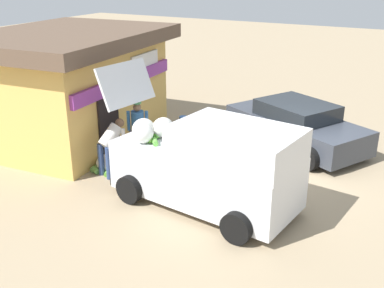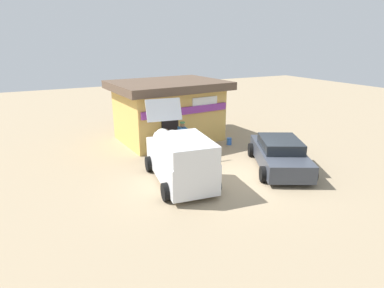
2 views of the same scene
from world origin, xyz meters
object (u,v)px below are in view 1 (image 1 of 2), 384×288
Objects in this scene: customer_bending at (110,143)px; storefront_bar at (70,84)px; vendor_standing at (138,127)px; unloaded_banana_pile at (105,164)px; delivery_van at (210,165)px; parked_sedan at (296,125)px; paint_bucket at (183,122)px.

storefront_bar is at bearing 58.88° from customer_bending.
unloaded_banana_pile is at bearing 162.24° from vendor_standing.
delivery_van is at bearing -108.70° from storefront_bar.
unloaded_banana_pile is at bearing 83.00° from delivery_van.
parked_sedan is 5.42m from customer_bending.
vendor_standing reaches higher than unloaded_banana_pile.
paint_bucket is (-0.14, 3.65, -0.44)m from parked_sedan.
unloaded_banana_pile is (-4.04, 3.79, -0.45)m from parked_sedan.
storefront_bar reaches higher than parked_sedan.
vendor_standing is 2.07× the size of unloaded_banana_pile.
vendor_standing is 4.39× the size of paint_bucket.
delivery_van is 12.56× the size of paint_bucket.
customer_bending is (0.27, 2.87, -0.11)m from delivery_van.
paint_bucket is (2.83, 0.21, -0.73)m from vendor_standing.
storefront_bar is at bearing 134.69° from paint_bucket.
parked_sedan is (4.43, -0.59, -0.35)m from delivery_van.
customer_bending is 4.07m from paint_bucket.
paint_bucket is (3.89, -0.13, 0.01)m from unloaded_banana_pile.
parked_sedan is 3.68m from paint_bucket.
parked_sedan is 12.50× the size of paint_bucket.
customer_bending is 0.77m from unloaded_banana_pile.
vendor_standing is at bearing -0.70° from customer_bending.
vendor_standing is at bearing 130.80° from parked_sedan.
parked_sedan is at bearing -67.20° from storefront_bar.
storefront_bar is 5.86m from delivery_van.
vendor_standing is at bearing -98.81° from storefront_bar.
unloaded_banana_pile is (-1.06, 0.34, -0.74)m from vendor_standing.
customer_bending is at bearing 84.57° from delivery_van.
storefront_bar is at bearing 57.51° from unloaded_banana_pile.
parked_sedan is 5.91× the size of unloaded_banana_pile.
delivery_van is at bearing -144.43° from paint_bucket.
customer_bending is at bearing -121.12° from storefront_bar.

